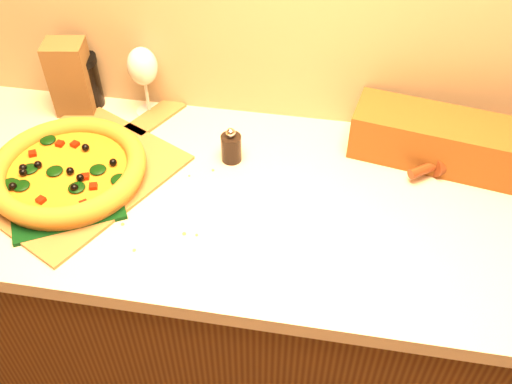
# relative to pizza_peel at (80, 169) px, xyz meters

# --- Properties ---
(cabinet) EXTENTS (2.80, 0.65, 0.86)m
(cabinet) POSITION_rel_pizza_peel_xyz_m (0.50, -0.01, -0.47)
(cabinet) COLOR #44210E
(cabinet) RESTS_ON ground
(countertop) EXTENTS (2.84, 0.68, 0.04)m
(countertop) POSITION_rel_pizza_peel_xyz_m (0.50, -0.01, -0.02)
(countertop) COLOR #C2B097
(countertop) RESTS_ON cabinet
(pizza_peel) EXTENTS (0.56, 0.64, 0.01)m
(pizza_peel) POSITION_rel_pizza_peel_xyz_m (0.00, 0.00, 0.00)
(pizza_peel) COLOR brown
(pizza_peel) RESTS_ON countertop
(pizza) EXTENTS (0.38, 0.38, 0.05)m
(pizza) POSITION_rel_pizza_peel_xyz_m (-0.01, -0.04, 0.03)
(pizza) COLOR #BC722F
(pizza) RESTS_ON pizza_peel
(cutting_board) EXTENTS (0.39, 0.43, 0.03)m
(cutting_board) POSITION_rel_pizza_peel_xyz_m (-0.03, -0.05, 0.00)
(cutting_board) COLOR black
(cutting_board) RESTS_ON countertop
(pepper_grinder) EXTENTS (0.05, 0.05, 0.10)m
(pepper_grinder) POSITION_rel_pizza_peel_xyz_m (0.37, 0.11, 0.04)
(pepper_grinder) COLOR black
(pepper_grinder) RESTS_ON countertop
(rolling_pin) EXTENTS (0.36, 0.27, 0.06)m
(rolling_pin) POSITION_rel_pizza_peel_xyz_m (0.98, 0.22, 0.02)
(rolling_pin) COLOR #5E2410
(rolling_pin) RESTS_ON countertop
(bread_bag) EXTENTS (0.47, 0.22, 0.12)m
(bread_bag) POSITION_rel_pizza_peel_xyz_m (0.88, 0.19, 0.06)
(bread_bag) COLOR #602C12
(bread_bag) RESTS_ON countertop
(wine_glass) EXTENTS (0.08, 0.08, 0.20)m
(wine_glass) POSITION_rel_pizza_peel_xyz_m (0.10, 0.27, 0.14)
(wine_glass) COLOR silver
(wine_glass) RESTS_ON countertop
(paper_bag) EXTENTS (0.12, 0.10, 0.21)m
(paper_bag) POSITION_rel_pizza_peel_xyz_m (-0.10, 0.24, 0.10)
(paper_bag) COLOR brown
(paper_bag) RESTS_ON countertop
(dark_jar) EXTENTS (0.09, 0.09, 0.15)m
(dark_jar) POSITION_rel_pizza_peel_xyz_m (-0.08, 0.27, 0.07)
(dark_jar) COLOR black
(dark_jar) RESTS_ON countertop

